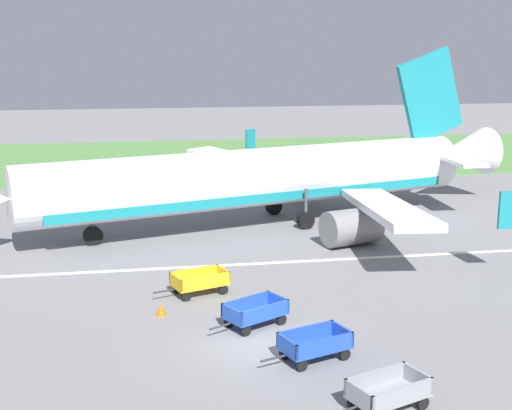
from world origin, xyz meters
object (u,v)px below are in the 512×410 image
object	(u,v)px
baggage_cart_nearest	(388,392)
baggage_cart_fourth_in_row	(200,282)
airplane	(269,178)
traffic_cone_near_plane	(161,309)
baggage_cart_second_in_row	(315,344)
baggage_cart_third_in_row	(255,312)

from	to	relation	value
baggage_cart_nearest	baggage_cart_fourth_in_row	distance (m)	12.68
airplane	baggage_cart_nearest	xyz separation A→B (m)	(-0.79, -24.30, -2.45)
airplane	traffic_cone_near_plane	size ratio (longest dim) A/B	62.65
baggage_cart_nearest	baggage_cart_second_in_row	bearing A→B (deg)	109.37
baggage_cart_nearest	baggage_cart_third_in_row	distance (m)	8.03
baggage_cart_second_in_row	baggage_cart_nearest	bearing A→B (deg)	-70.63
baggage_cart_second_in_row	airplane	bearing A→B (deg)	83.91
baggage_cart_nearest	traffic_cone_near_plane	world-z (taller)	baggage_cart_nearest
airplane	baggage_cart_nearest	world-z (taller)	airplane
airplane	baggage_cart_nearest	distance (m)	24.43
airplane	traffic_cone_near_plane	world-z (taller)	airplane
baggage_cart_nearest	baggage_cart_second_in_row	distance (m)	4.17
baggage_cart_third_in_row	baggage_cart_fourth_in_row	bearing A→B (deg)	114.19
baggage_cart_third_in_row	baggage_cart_nearest	bearing A→B (deg)	-67.97
baggage_cart_third_in_row	baggage_cart_fourth_in_row	world-z (taller)	same
baggage_cart_second_in_row	baggage_cart_third_in_row	distance (m)	3.87
baggage_cart_second_in_row	baggage_cart_fourth_in_row	bearing A→B (deg)	114.52
baggage_cart_fourth_in_row	baggage_cart_third_in_row	bearing A→B (deg)	-65.81
baggage_cart_nearest	baggage_cart_third_in_row	world-z (taller)	same
baggage_cart_fourth_in_row	airplane	bearing A→B (deg)	65.66
baggage_cart_third_in_row	traffic_cone_near_plane	distance (m)	4.21
airplane	baggage_cart_third_in_row	bearing A→B (deg)	-102.71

